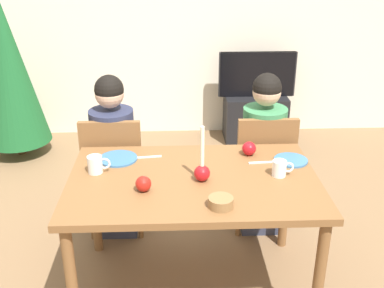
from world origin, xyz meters
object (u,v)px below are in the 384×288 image
(christmas_tree, at_px, (9,71))
(candle_centerpiece, at_px, (202,170))
(plate_right, at_px, (291,160))
(dining_table, at_px, (193,191))
(person_left_child, at_px, (114,159))
(chair_right, at_px, (263,166))
(bowl_walnuts, at_px, (221,202))
(tv, at_px, (257,74))
(person_right_child, at_px, (262,157))
(mug_right, at_px, (280,168))
(tv_stand, at_px, (255,117))
(plate_left, at_px, (118,159))
(mug_left, at_px, (96,164))
(apple_near_candle, at_px, (249,148))
(apple_by_left_plate, at_px, (143,184))
(chair_left, at_px, (114,169))

(christmas_tree, height_order, candle_centerpiece, christmas_tree)
(plate_right, bearing_deg, dining_table, -162.05)
(person_left_child, bearing_deg, chair_right, -1.79)
(bowl_walnuts, bearing_deg, tv, 76.38)
(dining_table, relative_size, chair_right, 1.56)
(person_right_child, relative_size, tv, 1.48)
(plate_right, distance_m, mug_right, 0.22)
(tv_stand, height_order, plate_left, plate_left)
(candle_centerpiece, bearing_deg, mug_right, 5.10)
(plate_left, bearing_deg, plate_right, -3.58)
(person_left_child, bearing_deg, person_right_child, 0.00)
(candle_centerpiece, bearing_deg, plate_left, 149.67)
(mug_left, distance_m, bowl_walnuts, 0.79)
(person_right_child, xyz_separation_m, apple_near_candle, (-0.16, -0.35, 0.22))
(chair_right, bearing_deg, dining_table, -130.33)
(dining_table, distance_m, plate_left, 0.52)
(dining_table, xyz_separation_m, plate_left, (-0.45, 0.26, 0.09))
(christmas_tree, relative_size, candle_centerpiece, 5.08)
(christmas_tree, bearing_deg, person_left_child, -51.01)
(plate_right, distance_m, apple_by_left_plate, 0.93)
(tv_stand, distance_m, mug_left, 2.63)
(person_right_child, height_order, tv, person_right_child)
(person_right_child, bearing_deg, apple_by_left_plate, -135.47)
(chair_left, height_order, tv_stand, chair_left)
(candle_centerpiece, distance_m, mug_right, 0.44)
(chair_left, distance_m, christmas_tree, 1.83)
(dining_table, xyz_separation_m, person_left_child, (-0.52, 0.64, -0.10))
(christmas_tree, distance_m, apple_by_left_plate, 2.55)
(person_right_child, distance_m, tv_stand, 1.71)
(dining_table, bearing_deg, mug_right, 1.15)
(christmas_tree, bearing_deg, plate_right, -39.24)
(tv_stand, height_order, christmas_tree, christmas_tree)
(chair_left, xyz_separation_m, mug_right, (1.01, -0.60, 0.28))
(chair_left, distance_m, tv_stand, 2.14)
(tv_stand, distance_m, mug_right, 2.37)
(candle_centerpiece, bearing_deg, person_right_child, 54.93)
(bowl_walnuts, bearing_deg, candle_centerpiece, 105.20)
(person_left_child, height_order, tv, person_left_child)
(apple_near_candle, height_order, apple_by_left_plate, apple_near_candle)
(person_right_child, relative_size, tv_stand, 1.83)
(tv_stand, relative_size, bowl_walnuts, 5.05)
(chair_right, xyz_separation_m, apple_by_left_plate, (-0.79, -0.74, 0.28))
(tv, height_order, mug_right, tv)
(christmas_tree, bearing_deg, person_right_child, -32.60)
(plate_left, height_order, plate_right, same)
(christmas_tree, bearing_deg, chair_right, -33.21)
(tv_stand, xyz_separation_m, plate_left, (-1.20, -2.04, 0.52))
(mug_left, height_order, bowl_walnuts, mug_left)
(chair_right, xyz_separation_m, person_left_child, (-1.04, 0.03, 0.06))
(christmas_tree, bearing_deg, apple_by_left_plate, -57.53)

